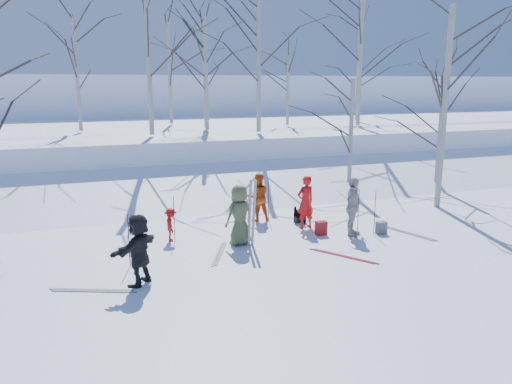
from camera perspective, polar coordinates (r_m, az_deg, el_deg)
name	(u,v)px	position (r m, az deg, el deg)	size (l,w,h in m)	color
ground	(275,249)	(13.84, 2.16, -6.52)	(120.00, 120.00, 0.00)	white
snow_ramp	(209,192)	(20.21, -5.39, -0.04)	(70.00, 9.50, 1.40)	white
snow_plateau	(164,144)	(29.73, -10.43, 5.46)	(70.00, 18.00, 2.20)	white
far_hill	(126,109)	(50.41, -14.68, 9.17)	(90.00, 30.00, 6.00)	white
skier_olive_center	(240,215)	(13.98, -1.89, -2.65)	(0.84, 0.55, 1.72)	#485231
skier_red_north	(306,202)	(15.63, 5.68, -1.15)	(0.61, 0.40, 1.68)	red
skier_redor_behind	(258,197)	(16.40, 0.23, -0.62)	(0.77, 0.60, 1.58)	#CD4A0F
skier_red_seated	(171,225)	(14.59, -9.69, -3.70)	(0.63, 0.36, 0.97)	red
skier_cream_east	(353,207)	(15.07, 11.00, -1.67)	(1.03, 0.43, 1.76)	beige
skier_grey_west	(139,249)	(11.57, -13.25, -6.41)	(1.53, 0.49, 1.64)	black
dog	(300,216)	(16.24, 5.04, -2.72)	(0.29, 0.63, 0.53)	black
upright_ski_left	(250,213)	(13.79, -0.73, -2.45)	(0.07, 0.02, 1.90)	silver
upright_ski_right	(254,213)	(13.82, -0.24, -2.42)	(0.07, 0.02, 1.90)	silver
ski_pair_a	(409,233)	(15.89, 17.06, -4.52)	(0.73, 1.88, 0.02)	silver
ski_pair_b	(219,253)	(13.49, -4.20, -7.02)	(0.97, 1.81, 0.02)	silver
ski_pair_c	(93,290)	(11.75, -18.15, -10.64)	(1.83, 0.93, 0.02)	silver
ski_pair_d	(343,256)	(13.45, 9.94, -7.23)	(1.19, 1.71, 0.02)	maroon
ski_pole_a	(269,201)	(16.47, 1.44, -1.00)	(0.02, 0.02, 1.34)	black
ski_pole_b	(257,205)	(15.88, 0.10, -1.50)	(0.02, 0.02, 1.34)	black
ski_pole_c	(129,240)	(12.77, -14.32, -5.38)	(0.02, 0.02, 1.34)	black
ski_pole_d	(375,213)	(15.37, 13.43, -2.32)	(0.02, 0.02, 1.34)	black
ski_pole_e	(174,219)	(14.44, -9.34, -3.10)	(0.02, 0.02, 1.34)	black
ski_pole_f	(358,210)	(15.53, 11.62, -2.08)	(0.02, 0.02, 1.34)	black
backpack_red	(321,228)	(15.15, 7.45, -4.10)	(0.32, 0.22, 0.42)	maroon
backpack_grey	(381,228)	(15.59, 14.13, -3.98)	(0.30, 0.20, 0.38)	#55585D
backpack_dark	(300,216)	(16.46, 5.05, -2.74)	(0.34, 0.24, 0.40)	black
birch_plateau_a	(148,53)	(22.96, -12.19, 15.30)	(5.58, 5.58, 7.11)	silver
birch_plateau_b	(358,74)	(32.20, 11.60, 13.09)	(4.54, 4.54, 5.63)	silver
birch_plateau_d	(361,58)	(28.00, 11.86, 14.78)	(5.60, 5.60, 7.15)	silver
birch_plateau_e	(206,74)	(24.90, -5.71, 13.24)	(4.35, 4.35, 5.36)	silver
birch_plateau_f	(205,74)	(26.11, -5.84, 13.28)	(4.40, 4.40, 5.43)	silver
birch_plateau_g	(288,89)	(27.97, 3.66, 11.66)	(3.31, 3.31, 3.87)	silver
birch_plateau_i	(77,73)	(25.74, -19.79, 12.64)	(4.40, 4.40, 5.42)	silver
birch_plateau_j	(170,72)	(29.28, -9.84, 13.40)	(4.64, 4.64, 5.78)	silver
birch_plateau_k	(259,60)	(23.89, 0.31, 14.82)	(5.21, 5.21, 6.59)	silver
birch_edge_b	(445,110)	(19.09, 20.74, 8.78)	(5.56, 5.56, 7.09)	silver
birch_edge_c	(440,131)	(22.64, 20.30, 6.59)	(4.09, 4.09, 4.99)	silver
birch_edge_e	(351,137)	(20.86, 10.79, 6.23)	(3.85, 3.85, 4.65)	silver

